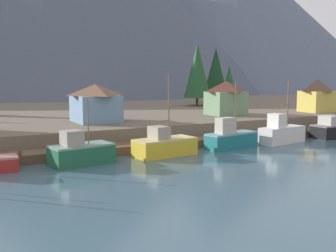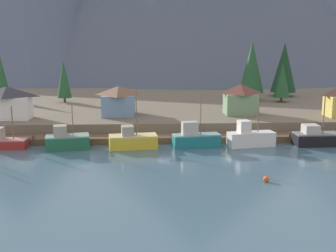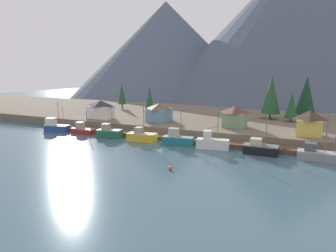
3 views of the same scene
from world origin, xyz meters
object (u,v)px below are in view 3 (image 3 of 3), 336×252
(fishing_boat_red, at_px, (82,130))
(conifer_mid_left, at_px, (306,96))
(conifer_back_left, at_px, (292,105))
(house_yellow, at_px, (309,123))
(conifer_near_right, at_px, (271,94))
(fishing_boat_teal, at_px, (177,139))
(fishing_boat_white, at_px, (212,143))
(fishing_boat_black, at_px, (260,148))
(fishing_boat_green, at_px, (109,133))
(house_green, at_px, (235,117))
(fishing_boat_grey, at_px, (316,154))
(fishing_boat_blue, at_px, (56,127))
(house_white, at_px, (101,109))
(channel_buoy, at_px, (170,168))
(fishing_boat_yellow, at_px, (142,136))
(house_blue, at_px, (159,112))
(conifer_mid_right, at_px, (122,94))
(conifer_near_left, at_px, (150,98))

(fishing_boat_red, bearing_deg, conifer_mid_left, 37.36)
(fishing_boat_red, bearing_deg, conifer_back_left, 31.55)
(house_yellow, xyz_separation_m, conifer_near_right, (-11.04, 22.48, 4.60))
(fishing_boat_teal, height_order, fishing_boat_white, fishing_boat_white)
(fishing_boat_black, relative_size, conifer_mid_left, 0.59)
(fishing_boat_white, distance_m, house_yellow, 22.65)
(fishing_boat_green, height_order, house_green, house_green)
(fishing_boat_grey, height_order, conifer_near_right, conifer_near_right)
(fishing_boat_blue, bearing_deg, house_white, 51.54)
(fishing_boat_green, bearing_deg, fishing_boat_teal, -8.73)
(house_yellow, bearing_deg, conifer_back_left, 104.04)
(house_green, bearing_deg, channel_buoy, -96.65)
(conifer_mid_left, bearing_deg, fishing_boat_red, -143.67)
(fishing_boat_yellow, distance_m, house_blue, 15.92)
(fishing_boat_blue, height_order, fishing_boat_green, fishing_boat_blue)
(fishing_boat_red, bearing_deg, fishing_boat_black, 0.63)
(fishing_boat_green, bearing_deg, conifer_mid_left, 32.49)
(fishing_boat_blue, bearing_deg, conifer_mid_right, 83.71)
(fishing_boat_black, height_order, house_green, house_green)
(fishing_boat_yellow, distance_m, house_green, 24.88)
(fishing_boat_black, distance_m, house_white, 51.48)
(house_green, relative_size, conifer_near_left, 0.65)
(fishing_boat_black, distance_m, channel_buoy, 21.37)
(fishing_boat_white, height_order, conifer_back_left, conifer_back_left)
(fishing_boat_yellow, height_order, fishing_boat_white, fishing_boat_yellow)
(fishing_boat_black, bearing_deg, house_yellow, 50.76)
(fishing_boat_black, xyz_separation_m, conifer_mid_right, (-58.61, 35.93, 7.25))
(house_green, distance_m, channel_buoy, 32.51)
(fishing_boat_blue, xyz_separation_m, fishing_boat_yellow, (28.54, 0.04, -0.15))
(conifer_near_right, xyz_separation_m, channel_buoy, (-10.26, -51.11, -9.72))
(fishing_boat_blue, distance_m, fishing_boat_green, 18.80)
(conifer_mid_right, bearing_deg, conifer_mid_left, 4.25)
(fishing_boat_blue, bearing_deg, fishing_boat_grey, -8.77)
(fishing_boat_blue, distance_m, fishing_boat_red, 9.13)
(conifer_near_right, bearing_deg, fishing_boat_green, -136.22)
(fishing_boat_teal, xyz_separation_m, fishing_boat_white, (8.41, -0.04, 0.07))
(fishing_boat_yellow, relative_size, fishing_boat_white, 1.12)
(fishing_boat_yellow, relative_size, fishing_boat_black, 1.20)
(fishing_boat_black, height_order, conifer_mid_left, conifer_mid_left)
(house_white, bearing_deg, house_yellow, -0.31)
(fishing_boat_white, height_order, house_blue, fishing_boat_white)
(fishing_boat_red, relative_size, channel_buoy, 9.94)
(house_blue, distance_m, conifer_mid_right, 34.90)
(conifer_near_left, distance_m, conifer_back_left, 48.02)
(fishing_boat_teal, relative_size, conifer_mid_left, 0.63)
(fishing_boat_grey, distance_m, house_blue, 44.17)
(conifer_near_left, bearing_deg, fishing_boat_white, -43.78)
(fishing_boat_grey, bearing_deg, fishing_boat_blue, -178.91)
(fishing_boat_white, bearing_deg, conifer_mid_left, 57.33)
(conifer_mid_left, relative_size, conifer_mid_right, 1.27)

